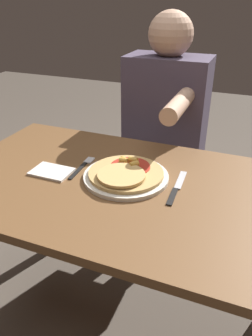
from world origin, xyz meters
TOP-DOWN VIEW (x-y plane):
  - ground_plane at (0.00, 0.00)m, footprint 8.00×8.00m
  - dining_table at (0.00, 0.00)m, footprint 1.27×0.72m
  - plate at (-0.01, 0.03)m, footprint 0.29×0.29m
  - pizza at (-0.01, 0.03)m, footprint 0.26×0.26m
  - fork at (-0.19, 0.05)m, footprint 0.03×0.18m
  - knife at (0.16, 0.03)m, footprint 0.03×0.22m
  - napkin at (-0.27, -0.03)m, footprint 0.14×0.10m
  - person_diner at (-0.04, 0.62)m, footprint 0.39×0.52m

SIDE VIEW (x-z plane):
  - ground_plane at x=0.00m, z-range 0.00..0.00m
  - dining_table at x=0.00m, z-range 0.25..0.98m
  - person_diner at x=-0.04m, z-range 0.11..1.34m
  - fork at x=-0.19m, z-range 0.73..0.73m
  - knife at x=0.16m, z-range 0.73..0.73m
  - napkin at x=-0.27m, z-range 0.73..0.74m
  - plate at x=-0.01m, z-range 0.73..0.74m
  - pizza at x=-0.01m, z-range 0.73..0.77m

